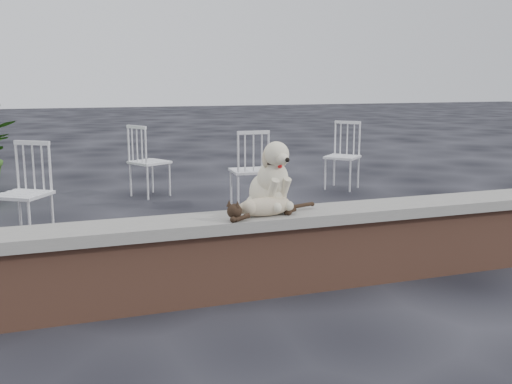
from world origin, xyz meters
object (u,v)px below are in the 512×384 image
object	(u,v)px
cat	(265,206)
chair_c	(249,169)
chair_d	(342,156)
dog	(268,175)
chair_b	(23,193)
chair_e	(150,161)

from	to	relation	value
cat	chair_c	size ratio (longest dim) A/B	0.94
cat	chair_d	world-z (taller)	chair_d
dog	chair_b	world-z (taller)	dog
chair_b	chair_d	distance (m)	4.36
dog	cat	world-z (taller)	dog
chair_e	chair_c	xyz separation A→B (m)	(0.99, -1.13, 0.00)
dog	chair_d	xyz separation A→B (m)	(2.38, 3.40, -0.37)
dog	cat	size ratio (longest dim) A/B	0.59
chair_d	chair_c	size ratio (longest dim) A/B	1.00
chair_e	cat	bearing A→B (deg)	153.72
dog	chair_e	world-z (taller)	dog
chair_b	chair_e	bearing A→B (deg)	84.50
cat	chair_b	size ratio (longest dim) A/B	0.94
dog	cat	bearing A→B (deg)	-129.15
chair_d	chair_c	bearing A→B (deg)	-108.09
chair_e	chair_c	distance (m)	1.51
dog	chair_e	size ratio (longest dim) A/B	0.55
cat	chair_d	size ratio (longest dim) A/B	0.94
dog	chair_c	xyz separation A→B (m)	(0.75, 2.63, -0.37)
chair_d	chair_e	bearing A→B (deg)	-141.15
cat	chair_b	world-z (taller)	chair_b
chair_d	cat	bearing A→B (deg)	-78.08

